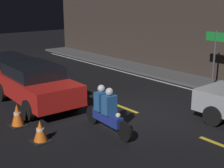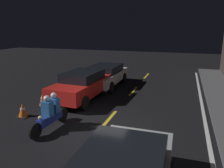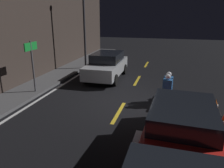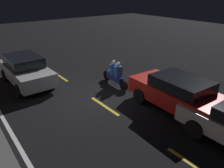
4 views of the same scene
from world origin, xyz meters
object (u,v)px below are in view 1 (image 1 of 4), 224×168
at_px(sedan_white, 7,70).
at_px(motorcycle, 106,111).
at_px(traffic_cone_near, 17,115).
at_px(traffic_cone_mid, 40,131).
at_px(shop_sign, 215,48).
at_px(taxi_red, 35,83).

height_order(sedan_white, motorcycle, motorcycle).
xyz_separation_m(motorcycle, traffic_cone_near, (-2.04, -1.82, -0.30)).
xyz_separation_m(motorcycle, traffic_cone_mid, (-0.60, -1.81, -0.34)).
bearing_deg(traffic_cone_mid, sedan_white, 165.68).
relative_size(traffic_cone_near, shop_sign, 0.29).
distance_m(taxi_red, traffic_cone_near, 2.06).
xyz_separation_m(sedan_white, traffic_cone_mid, (5.92, -1.51, -0.45)).
relative_size(motorcycle, shop_sign, 0.90).
relative_size(taxi_red, traffic_cone_near, 5.98).
xyz_separation_m(sedan_white, shop_sign, (6.08, 6.42, 1.06)).
bearing_deg(sedan_white, shop_sign, 47.17).
xyz_separation_m(sedan_white, taxi_red, (3.01, -0.17, 0.05)).
bearing_deg(sedan_white, taxi_red, -2.60).
bearing_deg(motorcycle, shop_sign, 97.90).
relative_size(sedan_white, traffic_cone_mid, 7.13).
height_order(traffic_cone_near, traffic_cone_mid, traffic_cone_near).
height_order(taxi_red, traffic_cone_mid, taxi_red).
distance_m(traffic_cone_near, traffic_cone_mid, 1.44).
bearing_deg(taxi_red, shop_sign, 67.48).
bearing_deg(shop_sign, sedan_white, -133.41).
distance_m(sedan_white, traffic_cone_mid, 6.12).
height_order(traffic_cone_mid, shop_sign, shop_sign).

